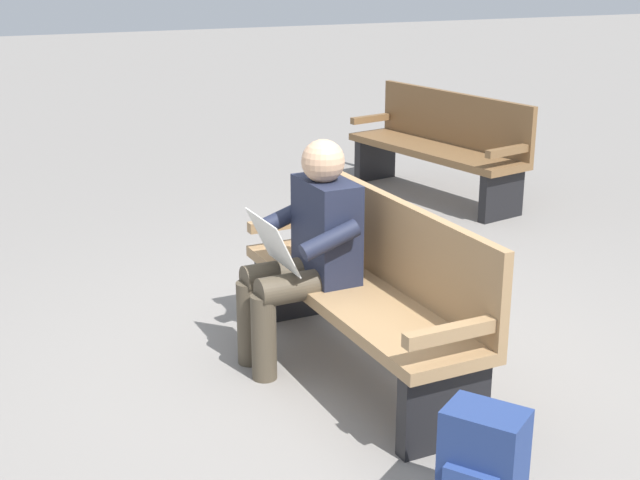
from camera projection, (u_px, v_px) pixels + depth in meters
ground_plane at (356, 372)px, 4.55m from camera, size 40.00×40.00×0.00m
bench_near at (369, 287)px, 4.44m from camera, size 1.82×0.57×0.90m
person_seated at (307, 247)px, 4.50m from camera, size 0.59×0.59×1.18m
backpack at (482, 467)px, 3.32m from camera, size 0.36×0.35×0.46m
bench_far at (441, 145)px, 7.64m from camera, size 1.86×0.86×0.90m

